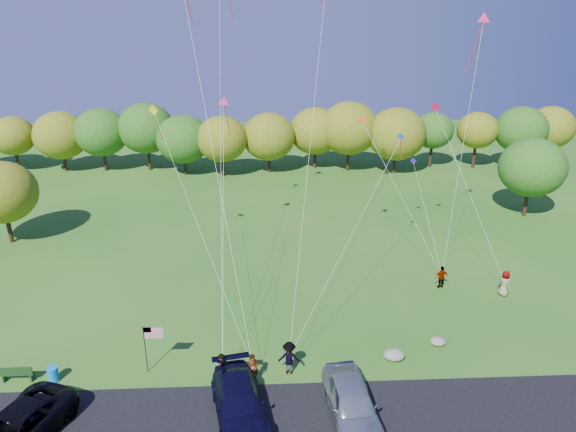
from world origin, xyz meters
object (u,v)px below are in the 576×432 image
flyer_a (253,369)px  park_bench (17,374)px  minivan_silver (352,403)px  flyer_c (289,358)px  flyer_e (505,284)px  minivan_navy (239,403)px  minivan_dark (14,431)px  flyer_d (442,277)px  trash_barrel (53,374)px  flyer_b (223,370)px

flyer_a → park_bench: bearing=139.6°
minivan_silver → flyer_c: (-2.75, 3.53, -0.03)m
minivan_silver → flyer_e: size_ratio=2.94×
minivan_navy → park_bench: minivan_navy is taller
flyer_a → minivan_dark: bearing=162.4°
minivan_dark → flyer_d: minivan_dark is taller
flyer_e → park_bench: flyer_e is taller
minivan_navy → park_bench: 12.04m
minivan_navy → trash_barrel: bearing=151.1°
minivan_silver → flyer_d: size_ratio=3.24×
trash_barrel → park_bench: bearing=178.9°
trash_barrel → flyer_a: bearing=-3.6°
flyer_c → park_bench: bearing=6.9°
flyer_d → park_bench: 26.65m
flyer_a → flyer_b: (-1.55, -0.02, 0.04)m
park_bench → trash_barrel: park_bench is taller
minivan_dark → flyer_b: size_ratio=3.22×
flyer_e → park_bench: (-29.07, -7.48, -0.41)m
minivan_navy → flyer_a: flyer_a is taller
flyer_b → trash_barrel: bearing=173.9°
flyer_d → flyer_e: 4.09m
flyer_b → trash_barrel: 8.87m
minivan_silver → flyer_b: (-6.19, 2.77, -0.06)m
trash_barrel → flyer_e: bearing=15.4°
minivan_navy → flyer_b: 2.61m
minivan_navy → flyer_d: 18.02m
flyer_e → flyer_d: bearing=44.5°
flyer_b → flyer_e: flyer_e is taller
flyer_a → flyer_d: (12.94, 9.42, -0.04)m
flyer_e → park_bench: 30.02m
minivan_navy → flyer_a: (0.62, 2.46, -0.01)m
flyer_d → park_bench: flyer_d is taller
park_bench → flyer_b: bearing=-4.0°
flyer_b → trash_barrel: size_ratio=2.19×
park_bench → trash_barrel: (1.85, -0.04, -0.09)m
flyer_a → park_bench: size_ratio=1.02×
flyer_a → trash_barrel: size_ratio=2.10×
flyer_b → park_bench: bearing=174.4°
flyer_a → flyer_e: bearing=-11.4°
flyer_a → flyer_d: bearing=-1.2°
flyer_d → minivan_dark: bearing=20.2°
flyer_a → minivan_silver: bearing=-68.4°
minivan_silver → minivan_navy: bearing=171.6°
flyer_b → flyer_c: size_ratio=0.96×
flyer_a → flyer_c: (1.89, 0.74, 0.07)m
minivan_dark → park_bench: 4.78m
flyer_b → trash_barrel: (-8.84, 0.67, -0.49)m
minivan_silver → flyer_e: minivan_silver is taller
minivan_navy → trash_barrel: 10.26m
flyer_b → flyer_d: size_ratio=1.10×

